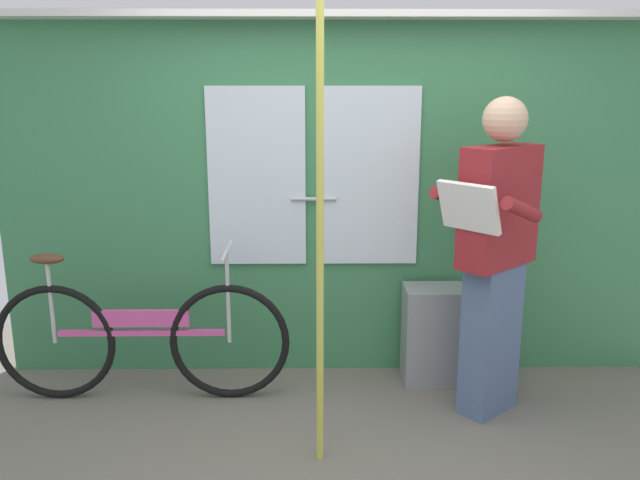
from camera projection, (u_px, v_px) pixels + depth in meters
name	position (u px, v px, depth m)	size (l,w,h in m)	color
train_door_wall	(344.00, 193.00, 4.08)	(4.34, 0.28, 2.24)	#387A4C
bicycle_near_door	(141.00, 338.00, 3.84)	(1.74, 0.44, 0.92)	black
passenger_reading_newspaper	(495.00, 252.00, 3.56)	(0.64, 0.62, 1.78)	slate
trash_bin_by_wall	(434.00, 334.00, 4.08)	(0.38, 0.28, 0.62)	gray
handrail_pole	(320.00, 247.00, 3.04)	(0.04, 0.04, 2.20)	#C6C14C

